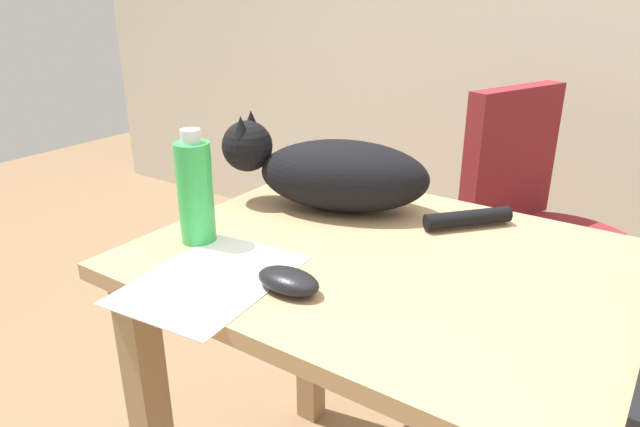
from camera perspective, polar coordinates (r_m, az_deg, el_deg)
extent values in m
cube|color=tan|center=(0.95, 22.47, -8.93)|extent=(1.43, 0.67, 0.03)
cube|color=#977752|center=(1.58, -0.98, -9.79)|extent=(0.06, 0.06, 0.71)
cylinder|color=black|center=(1.97, 20.59, -15.91)|extent=(0.48, 0.48, 0.04)
cylinder|color=black|center=(1.85, 21.46, -10.70)|extent=(0.06, 0.06, 0.46)
cylinder|color=maroon|center=(1.73, 22.63, -3.36)|extent=(0.44, 0.44, 0.06)
cube|color=maroon|center=(1.75, 18.68, 5.53)|extent=(0.18, 0.35, 0.40)
ellipsoid|color=black|center=(1.19, 2.39, 3.84)|extent=(0.40, 0.29, 0.15)
sphere|color=black|center=(1.24, -7.34, 6.75)|extent=(0.11, 0.11, 0.11)
cone|color=black|center=(1.20, -7.97, 8.66)|extent=(0.04, 0.04, 0.04)
cone|color=black|center=(1.25, -6.95, 9.29)|extent=(0.04, 0.04, 0.04)
cylinder|color=black|center=(1.15, 14.67, -0.45)|extent=(0.14, 0.16, 0.03)
ellipsoid|color=black|center=(0.89, -3.22, -6.78)|extent=(0.11, 0.06, 0.04)
cube|color=white|center=(0.95, -10.86, -6.48)|extent=(0.24, 0.32, 0.00)
cylinder|color=green|center=(1.06, -12.44, 2.03)|extent=(0.06, 0.06, 0.19)
cylinder|color=silver|center=(1.03, -12.92, 7.62)|extent=(0.04, 0.04, 0.02)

